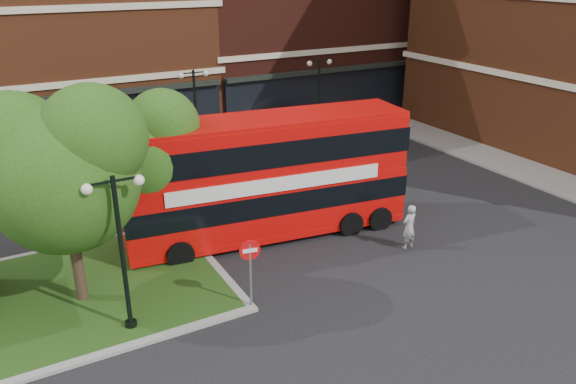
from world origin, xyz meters
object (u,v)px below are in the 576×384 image
car_white (300,123)px  woman (409,227)px  car_silver (110,152)px  bus (266,169)px

car_white → woman: bearing=162.5°
car_silver → car_white: car_white is taller
car_silver → car_white: (12.08, 0.00, 0.07)m
woman → car_silver: size_ratio=0.47×
woman → bus: bearing=-48.3°
bus → car_silver: (-3.63, 12.00, -2.18)m
car_white → car_silver: bearing=87.4°
woman → car_silver: (-7.90, 15.71, -0.25)m
woman → car_silver: 17.59m
bus → woman: 5.97m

